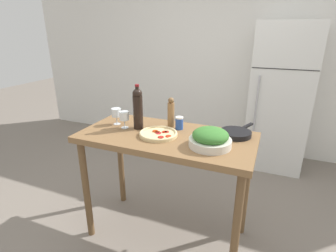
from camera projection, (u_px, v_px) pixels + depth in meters
ground_plane at (167, 232)px, 2.34m from camera, size 14.00×14.00×0.00m
wall_back at (223, 60)px, 3.70m from camera, size 6.40×0.06×2.60m
refrigerator at (279, 98)px, 3.25m from camera, size 0.70×0.63×1.80m
prep_counter at (166, 149)px, 2.06m from camera, size 1.34×0.65×0.94m
wine_bottle at (138, 108)px, 2.09m from camera, size 0.08×0.08×0.36m
wine_glass_near at (124, 117)px, 2.12m from camera, size 0.08×0.08×0.14m
wine_glass_far at (116, 113)px, 2.20m from camera, size 0.08×0.08×0.14m
pepper_mill at (171, 113)px, 2.14m from camera, size 0.06×0.06×0.25m
salad_bowl at (210, 138)px, 1.79m from camera, size 0.29×0.29×0.13m
homemade_pizza at (158, 134)px, 1.99m from camera, size 0.29×0.29×0.03m
salt_canister at (179, 123)px, 2.11m from camera, size 0.06×0.06×0.10m
cast_iron_skillet at (236, 133)px, 1.99m from camera, size 0.24×0.37×0.04m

